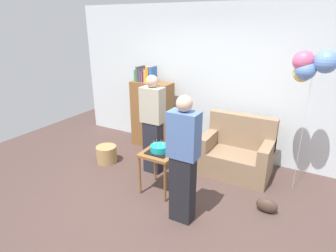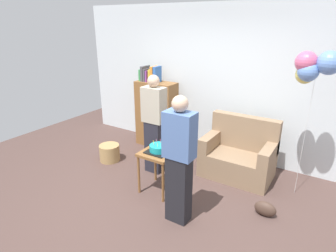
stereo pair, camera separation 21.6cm
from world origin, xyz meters
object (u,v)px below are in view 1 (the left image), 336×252
person_blowing_candles (153,125)px  balloon_bunch (311,66)px  couch (237,154)px  side_table (160,158)px  person_holding_cake (183,160)px  birthday_cake (159,149)px  handbag (267,205)px  wicker_basket (107,154)px  bookshelf (152,113)px

person_blowing_candles → balloon_bunch: 2.39m
couch → side_table: couch is taller
person_holding_cake → side_table: bearing=-43.5°
birthday_cake → handbag: 1.63m
side_table → birthday_cake: 0.15m
handbag → balloon_bunch: bearing=75.3°
side_table → person_blowing_candles: person_blowing_candles is taller
wicker_basket → couch: bearing=19.6°
birthday_cake → person_blowing_candles: size_ratio=0.20×
bookshelf → person_holding_cake: size_ratio=0.98×
person_holding_cake → balloon_bunch: bearing=-136.3°
person_holding_cake → couch: bearing=-107.6°
side_table → handbag: bearing=9.5°
bookshelf → side_table: bearing=-54.0°
balloon_bunch → handbag: bearing=-104.7°
couch → wicker_basket: size_ratio=3.06×
birthday_cake → balloon_bunch: 2.29m
wicker_basket → balloon_bunch: (3.00, 0.69, 1.70)m
couch → balloon_bunch: 1.74m
person_holding_cake → handbag: (0.92, 0.66, -0.73)m
handbag → balloon_bunch: 1.92m
handbag → balloon_bunch: balloon_bunch is taller
person_holding_cake → wicker_basket: bearing=-29.3°
couch → bookshelf: bookshelf is taller
bookshelf → balloon_bunch: bearing=-7.5°
wicker_basket → handbag: size_ratio=1.29×
couch → birthday_cake: 1.41m
couch → bookshelf: 1.87m
handbag → balloon_bunch: size_ratio=0.14×
couch → wicker_basket: (-2.13, -0.76, -0.19)m
couch → person_blowing_candles: size_ratio=0.67×
wicker_basket → balloon_bunch: bearing=12.9°
person_blowing_candles → person_holding_cake: (0.97, -0.87, 0.00)m
person_blowing_candles → wicker_basket: bearing=172.4°
couch → balloon_bunch: (0.87, -0.07, 1.51)m
couch → person_holding_cake: 1.59m
handbag → bookshelf: bearing=155.9°
side_table → person_holding_cake: (0.58, -0.41, 0.30)m
wicker_basket → side_table: bearing=-13.8°
balloon_bunch → couch: bearing=175.3°
person_blowing_candles → person_holding_cake: 1.31m
birthday_cake → person_blowing_candles: 0.62m
couch → person_holding_cake: (-0.25, -1.49, 0.49)m
bookshelf → wicker_basket: (-0.31, -1.04, -0.54)m
bookshelf → person_blowing_candles: size_ratio=0.98×
person_holding_cake → handbag: size_ratio=5.82×
side_table → person_holding_cake: 0.77m
person_holding_cake → wicker_basket: 2.13m
side_table → birthday_cake: (-0.00, 0.00, 0.15)m
side_table → handbag: size_ratio=2.27×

